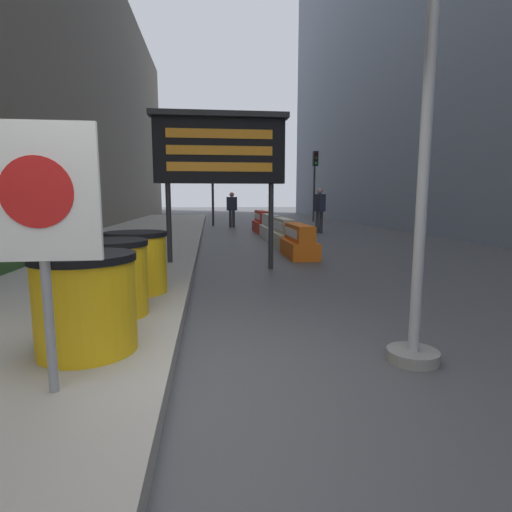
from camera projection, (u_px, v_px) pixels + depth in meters
The scene contains 18 objects.
ground_plane at pixel (171, 389), 2.96m from camera, with size 120.00×120.00×0.00m, color #474749.
building_left_facade at pixel (42, 25), 11.21m from camera, with size 0.40×50.40×12.47m.
bare_tree at pixel (55, 192), 9.34m from camera, with size 1.59×1.64×2.75m.
barrel_drum_foreground at pixel (86, 303), 3.20m from camera, with size 0.81×0.81×0.80m.
barrel_drum_middle at pixel (110, 278), 4.21m from camera, with size 0.81×0.81×0.80m.
barrel_drum_back at pixel (136, 262), 5.23m from camera, with size 0.81×0.81×0.80m.
warning_sign at pixel (39, 209), 2.39m from camera, with size 0.71×0.08×1.68m.
message_board at pixel (220, 151), 7.57m from camera, with size 2.60×0.36×2.99m.
jersey_barrier_orange_far at pixel (299, 243), 9.57m from camera, with size 0.65×1.67×0.78m.
jersey_barrier_cream at pixel (283, 234), 11.64m from camera, with size 0.56×1.95×0.82m.
jersey_barrier_white at pixel (270, 228), 14.18m from camera, with size 0.51×2.14×0.83m.
jersey_barrier_red_striped at pixel (261, 223), 16.49m from camera, with size 0.59×2.05×0.89m.
traffic_cone_near at pixel (284, 223), 18.56m from camera, with size 0.31×0.31×0.55m.
traffic_light_near_curb at pixel (212, 173), 20.03m from camera, with size 0.28×0.45×3.64m.
traffic_light_far_side at pixel (315, 171), 23.31m from camera, with size 0.28×0.45×4.10m.
pedestrian_worker at pixel (320, 207), 16.15m from camera, with size 0.40×0.53×1.80m.
pedestrian_passerby at pixel (232, 207), 19.16m from camera, with size 0.51×0.42×1.68m.
steel_pole_right at pixel (419, 247), 3.32m from camera, with size 0.44×0.44×3.31m.
Camera 1 is at (0.31, -2.85, 1.40)m, focal length 28.00 mm.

